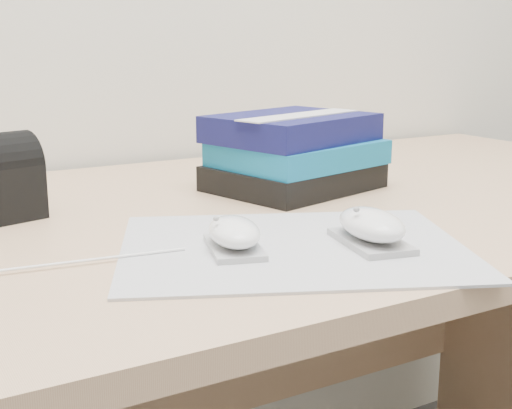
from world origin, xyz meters
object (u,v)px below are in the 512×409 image
mouse_rear (234,234)px  mouse_front (371,227)px  desk (240,340)px  book_stack (294,153)px

mouse_rear → mouse_front: bearing=-22.0°
desk → mouse_rear: bearing=-119.9°
mouse_front → desk: bearing=89.3°
mouse_front → book_stack: book_stack is taller
mouse_rear → book_stack: book_stack is taller
mouse_rear → mouse_front: size_ratio=0.91×
desk → book_stack: bearing=-3.0°
desk → mouse_front: size_ratio=13.17×
mouse_rear → mouse_front: (0.14, -0.06, 0.00)m
mouse_rear → book_stack: bearing=46.1°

